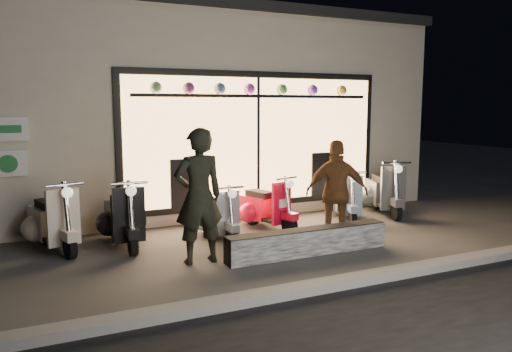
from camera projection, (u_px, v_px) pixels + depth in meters
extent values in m
plane|color=#383533|center=(264.00, 247.00, 7.89)|extent=(40.00, 40.00, 0.00)
cube|color=slate|center=(336.00, 284.00, 6.09)|extent=(40.00, 0.25, 0.12)
cube|color=beige|center=(174.00, 115.00, 12.10)|extent=(10.00, 6.00, 4.00)
cube|color=black|center=(172.00, 26.00, 11.81)|extent=(10.20, 6.20, 0.20)
cube|color=black|center=(257.00, 140.00, 9.79)|extent=(5.45, 0.06, 2.65)
cube|color=#FFBF6B|center=(258.00, 140.00, 9.75)|extent=(5.20, 0.04, 2.40)
cube|color=black|center=(259.00, 96.00, 9.60)|extent=(4.90, 0.06, 0.06)
cube|color=white|center=(6.00, 129.00, 7.88)|extent=(0.65, 0.04, 0.38)
cube|color=white|center=(8.00, 164.00, 7.96)|extent=(0.55, 0.04, 0.42)
cube|color=black|center=(308.00, 242.00, 7.45)|extent=(2.61, 0.28, 0.40)
cylinder|color=black|center=(232.00, 237.00, 7.93)|extent=(0.10, 0.30, 0.30)
cylinder|color=black|center=(211.00, 225.00, 8.71)|extent=(0.12, 0.31, 0.30)
cube|color=silver|center=(227.00, 213.00, 8.05)|extent=(0.41, 0.08, 0.73)
cube|color=silver|center=(213.00, 215.00, 8.61)|extent=(0.40, 0.64, 0.41)
cube|color=black|center=(215.00, 202.00, 8.49)|extent=(0.27, 0.51, 0.11)
sphere|color=#FFF2CC|center=(232.00, 194.00, 7.83)|extent=(0.14, 0.14, 0.13)
cylinder|color=black|center=(289.00, 225.00, 8.68)|extent=(0.19, 0.33, 0.32)
cylinder|color=black|center=(253.00, 216.00, 9.34)|extent=(0.21, 0.34, 0.32)
cube|color=red|center=(281.00, 203.00, 8.77)|extent=(0.43, 0.20, 0.76)
cube|color=red|center=(256.00, 207.00, 9.25)|extent=(0.58, 0.74, 0.43)
cube|color=black|center=(260.00, 194.00, 9.15)|extent=(0.41, 0.58, 0.11)
sphere|color=#FFF2CC|center=(290.00, 184.00, 8.57)|extent=(0.18, 0.18, 0.14)
cylinder|color=black|center=(133.00, 244.00, 7.40)|extent=(0.10, 0.35, 0.35)
cylinder|color=black|center=(121.00, 229.00, 8.33)|extent=(0.13, 0.35, 0.35)
cube|color=black|center=(129.00, 215.00, 7.54)|extent=(0.48, 0.07, 0.85)
cube|color=black|center=(121.00, 217.00, 8.21)|extent=(0.44, 0.72, 0.47)
cube|color=black|center=(122.00, 201.00, 8.07)|extent=(0.29, 0.58, 0.12)
sphere|color=#FFF2CC|center=(131.00, 191.00, 7.28)|extent=(0.16, 0.16, 0.15)
cylinder|color=black|center=(70.00, 247.00, 7.24)|extent=(0.19, 0.37, 0.35)
cylinder|color=black|center=(47.00, 233.00, 8.03)|extent=(0.21, 0.37, 0.35)
cube|color=beige|center=(63.00, 218.00, 7.35)|extent=(0.48, 0.19, 0.85)
cube|color=beige|center=(48.00, 221.00, 7.92)|extent=(0.61, 0.81, 0.48)
cube|color=black|center=(49.00, 204.00, 7.80)|extent=(0.43, 0.64, 0.12)
sphere|color=#FFF2CC|center=(67.00, 193.00, 7.12)|extent=(0.19, 0.19, 0.16)
cylinder|color=black|center=(353.00, 217.00, 9.29)|extent=(0.21, 0.33, 0.32)
cylinder|color=black|center=(343.00, 207.00, 10.22)|extent=(0.23, 0.34, 0.32)
cube|color=#83A4BA|center=(351.00, 196.00, 9.43)|extent=(0.42, 0.23, 0.77)
cube|color=#83A4BA|center=(344.00, 198.00, 10.10)|extent=(0.63, 0.76, 0.43)
cube|color=black|center=(345.00, 186.00, 9.97)|extent=(0.45, 0.59, 0.11)
sphere|color=#FFF2CC|center=(354.00, 178.00, 9.17)|extent=(0.19, 0.19, 0.14)
cylinder|color=black|center=(396.00, 211.00, 9.67)|extent=(0.23, 0.38, 0.36)
cylinder|color=black|center=(379.00, 201.00, 10.73)|extent=(0.25, 0.39, 0.36)
cube|color=#525559|center=(393.00, 188.00, 9.84)|extent=(0.49, 0.24, 0.88)
cube|color=#525559|center=(381.00, 192.00, 10.59)|extent=(0.68, 0.86, 0.49)
cube|color=black|center=(383.00, 178.00, 10.45)|extent=(0.49, 0.67, 0.13)
sphere|color=#FFF2CC|center=(398.00, 169.00, 9.55)|extent=(0.21, 0.21, 0.16)
imported|color=black|center=(199.00, 196.00, 6.98)|extent=(0.70, 0.46, 1.92)
imported|color=brown|center=(337.00, 192.00, 7.97)|extent=(1.06, 0.85, 1.68)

